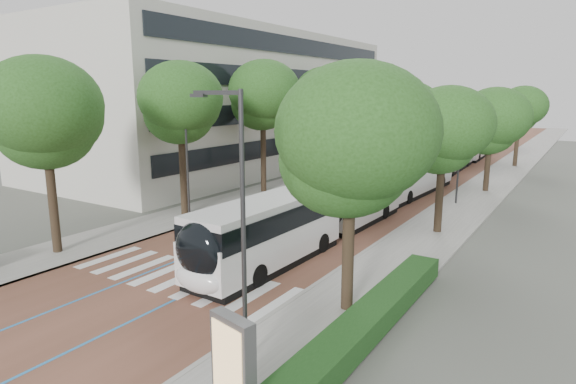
# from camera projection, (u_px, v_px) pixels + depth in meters

# --- Properties ---
(ground) EXTENTS (160.00, 160.00, 0.00)m
(ground) POSITION_uv_depth(u_px,v_px,m) (162.00, 285.00, 20.44)
(ground) COLOR #51544C
(ground) RESTS_ON ground
(road) EXTENTS (11.00, 140.00, 0.02)m
(road) POSITION_uv_depth(u_px,v_px,m) (434.00, 166.00, 53.42)
(road) COLOR brown
(road) RESTS_ON ground
(sidewalk_left) EXTENTS (4.00, 140.00, 0.12)m
(sidewalk_left) POSITION_uv_depth(u_px,v_px,m) (371.00, 160.00, 57.37)
(sidewalk_left) COLOR gray
(sidewalk_left) RESTS_ON ground
(sidewalk_right) EXTENTS (4.00, 140.00, 0.12)m
(sidewalk_right) POSITION_uv_depth(u_px,v_px,m) (507.00, 171.00, 49.45)
(sidewalk_right) COLOR gray
(sidewalk_right) RESTS_ON ground
(kerb_left) EXTENTS (0.20, 140.00, 0.14)m
(kerb_left) POSITION_uv_depth(u_px,v_px,m) (386.00, 161.00, 56.36)
(kerb_left) COLOR gray
(kerb_left) RESTS_ON ground
(kerb_right) EXTENTS (0.20, 140.00, 0.14)m
(kerb_right) POSITION_uv_depth(u_px,v_px,m) (487.00, 170.00, 50.45)
(kerb_right) COLOR gray
(kerb_right) RESTS_ON ground
(zebra_crossing) EXTENTS (10.55, 3.60, 0.01)m
(zebra_crossing) POSITION_uv_depth(u_px,v_px,m) (182.00, 278.00, 21.15)
(zebra_crossing) COLOR silver
(zebra_crossing) RESTS_ON ground
(lane_line_left) EXTENTS (0.12, 126.00, 0.01)m
(lane_line_left) POSITION_uv_depth(u_px,v_px,m) (419.00, 164.00, 54.26)
(lane_line_left) COLOR #2472B5
(lane_line_left) RESTS_ON road
(lane_line_right) EXTENTS (0.12, 126.00, 0.01)m
(lane_line_right) POSITION_uv_depth(u_px,v_px,m) (448.00, 167.00, 52.57)
(lane_line_right) COLOR #2472B5
(lane_line_right) RESTS_ON road
(office_building) EXTENTS (18.11, 40.00, 14.00)m
(office_building) POSITION_uv_depth(u_px,v_px,m) (227.00, 102.00, 52.38)
(office_building) COLOR #B9B6AB
(office_building) RESTS_ON ground
(hedge) EXTENTS (1.20, 14.00, 0.80)m
(hedge) POSITION_uv_depth(u_px,v_px,m) (359.00, 329.00, 15.53)
(hedge) COLOR #183C15
(hedge) RESTS_ON sidewalk_right
(streetlight_near) EXTENTS (1.82, 0.20, 8.00)m
(streetlight_near) POSITION_uv_depth(u_px,v_px,m) (238.00, 209.00, 13.49)
(streetlight_near) COLOR #333335
(streetlight_near) RESTS_ON sidewalk_right
(streetlight_far) EXTENTS (1.82, 0.20, 8.00)m
(streetlight_far) POSITION_uv_depth(u_px,v_px,m) (458.00, 138.00, 34.10)
(streetlight_far) COLOR #333335
(streetlight_far) RESTS_ON sidewalk_right
(lamp_post_left) EXTENTS (0.14, 0.14, 8.00)m
(lamp_post_left) POSITION_uv_depth(u_px,v_px,m) (187.00, 157.00, 29.41)
(lamp_post_left) COLOR #333335
(lamp_post_left) RESTS_ON sidewalk_left
(trees_left) EXTENTS (6.40, 60.70, 9.94)m
(trees_left) POSITION_uv_depth(u_px,v_px,m) (320.00, 104.00, 45.46)
(trees_left) COLOR black
(trees_left) RESTS_ON ground
(trees_right) EXTENTS (5.65, 47.32, 8.52)m
(trees_right) POSITION_uv_depth(u_px,v_px,m) (470.00, 126.00, 32.17)
(trees_right) COLOR black
(trees_right) RESTS_ON ground
(lead_bus) EXTENTS (2.96, 18.45, 3.20)m
(lead_bus) POSITION_uv_depth(u_px,v_px,m) (311.00, 215.00, 25.50)
(lead_bus) COLOR black
(lead_bus) RESTS_ON ground
(bus_queued_0) EXTENTS (3.18, 12.51, 3.20)m
(bus_queued_0) POSITION_uv_depth(u_px,v_px,m) (411.00, 175.00, 38.12)
(bus_queued_0) COLOR silver
(bus_queued_0) RESTS_ON ground
(bus_queued_1) EXTENTS (2.87, 12.46, 3.20)m
(bus_queued_1) POSITION_uv_depth(u_px,v_px,m) (448.00, 156.00, 49.56)
(bus_queued_1) COLOR silver
(bus_queued_1) RESTS_ON ground
(bus_queued_2) EXTENTS (2.87, 12.46, 3.20)m
(bus_queued_2) POSITION_uv_depth(u_px,v_px,m) (474.00, 145.00, 59.94)
(bus_queued_2) COLOR silver
(bus_queued_2) RESTS_ON ground
(ad_panel) EXTENTS (1.37, 0.65, 2.75)m
(ad_panel) POSITION_uv_depth(u_px,v_px,m) (233.00, 367.00, 11.54)
(ad_panel) COLOR #59595B
(ad_panel) RESTS_ON sidewalk_right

